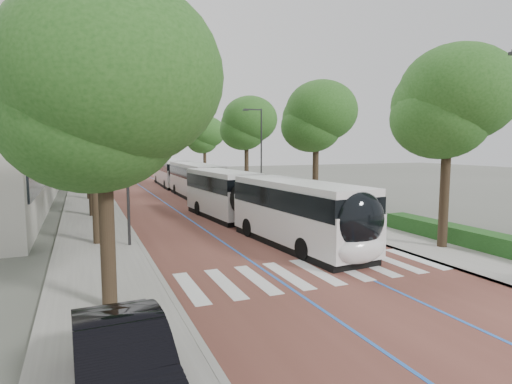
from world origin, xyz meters
The scene contains 18 objects.
ground centered at (0.00, 0.00, 0.00)m, with size 160.00×160.00×0.00m, color #51544C.
road centered at (0.00, 40.00, 0.01)m, with size 11.00×140.00×0.02m, color brown.
sidewalk_left centered at (-7.50, 40.00, 0.06)m, with size 4.00×140.00×0.12m, color gray.
sidewalk_right centered at (7.50, 40.00, 0.06)m, with size 4.00×140.00×0.12m, color gray.
kerb_left centered at (-5.60, 40.00, 0.06)m, with size 0.20×140.00×0.14m, color gray.
kerb_right centered at (5.60, 40.00, 0.06)m, with size 0.20×140.00×0.14m, color gray.
zebra_crossing centered at (0.20, 1.00, 0.03)m, with size 10.55×3.60×0.01m.
lane_line_left centered at (-1.60, 40.00, 0.02)m, with size 0.12×126.00×0.01m, color blue.
lane_line_right centered at (1.60, 40.00, 0.02)m, with size 0.12×126.00×0.01m, color blue.
hedge centered at (9.10, 0.00, 0.52)m, with size 1.20×14.00×0.80m, color #193D15.
streetlight_far centered at (6.62, 22.00, 4.82)m, with size 1.82×0.20×8.00m.
lamp_post_left centered at (-6.10, 8.00, 4.12)m, with size 0.14×0.14×8.00m, color #2A2A2C.
trees_left centered at (-7.50, 25.09, 6.89)m, with size 6.38×61.20×10.20m.
trees_right centered at (7.70, 21.59, 6.62)m, with size 5.62×47.18×9.31m.
lead_bus centered at (1.20, 8.89, 1.63)m, with size 4.02×18.54×3.20m.
bus_queued_0 centered at (1.72, 25.30, 1.62)m, with size 2.60×12.41×3.20m.
bus_queued_1 centered at (1.86, 38.19, 1.62)m, with size 2.94×12.48×3.20m.
parked_car centered at (-7.58, -5.26, 0.91)m, with size 1.68×4.81×1.58m, color black.
Camera 1 is at (-8.14, -13.15, 4.96)m, focal length 30.00 mm.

